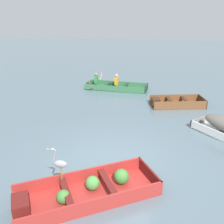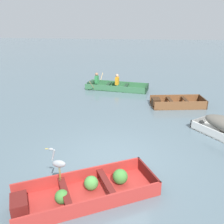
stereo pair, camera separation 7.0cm
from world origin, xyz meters
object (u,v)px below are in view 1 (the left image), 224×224
object	(u,v)px
skiff_wooden_brown_near_moored	(174,103)
dinghy_red_foreground	(86,191)
rowboat_green_with_crew	(113,86)
heron_on_dinghy	(60,163)

from	to	relation	value
skiff_wooden_brown_near_moored	dinghy_red_foreground	bearing A→B (deg)	-113.70
dinghy_red_foreground	skiff_wooden_brown_near_moored	xyz separation A→B (m)	(2.95, 6.72, -0.01)
rowboat_green_with_crew	heron_on_dinghy	distance (m)	9.36
skiff_wooden_brown_near_moored	heron_on_dinghy	distance (m)	7.63
dinghy_red_foreground	heron_on_dinghy	bearing A→B (deg)	179.96
dinghy_red_foreground	heron_on_dinghy	world-z (taller)	heron_on_dinghy
skiff_wooden_brown_near_moored	rowboat_green_with_crew	bearing A→B (deg)	141.03
skiff_wooden_brown_near_moored	rowboat_green_with_crew	xyz separation A→B (m)	(-3.22, 2.60, 0.03)
heron_on_dinghy	rowboat_green_with_crew	bearing A→B (deg)	88.05
dinghy_red_foreground	skiff_wooden_brown_near_moored	world-z (taller)	dinghy_red_foreground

